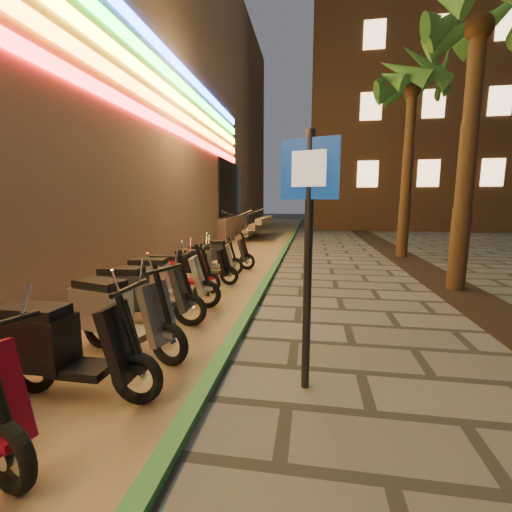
% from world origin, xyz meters
% --- Properties ---
extents(parking_strip, '(3.40, 60.00, 0.01)m').
position_xyz_m(parking_strip, '(-2.60, 10.00, 0.01)').
color(parking_strip, '#8C7251').
rests_on(parking_strip, ground).
extents(green_curb, '(0.18, 60.00, 0.10)m').
position_xyz_m(green_curb, '(-0.90, 10.00, 0.05)').
color(green_curb, '#296F38').
rests_on(green_curb, ground).
extents(planting_strip, '(1.20, 40.00, 0.02)m').
position_xyz_m(planting_strip, '(3.60, 5.00, 0.01)').
color(planting_strip, black).
rests_on(planting_strip, ground).
extents(apartment_block, '(18.00, 16.06, 25.00)m').
position_xyz_m(apartment_block, '(9.00, 32.00, 12.50)').
color(apartment_block, brown).
rests_on(apartment_block, ground).
extents(palm_c, '(2.97, 3.02, 6.91)m').
position_xyz_m(palm_c, '(3.60, 7.00, 5.73)').
color(palm_c, '#472D19').
rests_on(palm_c, ground).
extents(palm_d, '(2.97, 3.02, 7.16)m').
position_xyz_m(palm_d, '(3.60, 12.00, 5.94)').
color(palm_d, '#472D19').
rests_on(palm_d, ground).
extents(pedestrian_sign, '(0.59, 0.21, 2.77)m').
position_xyz_m(pedestrian_sign, '(0.17, 2.06, 1.79)').
color(pedestrian_sign, black).
rests_on(pedestrian_sign, ground).
extents(scooter_6, '(1.80, 0.63, 1.28)m').
position_xyz_m(scooter_6, '(-2.37, 1.47, 0.56)').
color(scooter_6, black).
rests_on(scooter_6, ground).
extents(scooter_7, '(1.83, 0.93, 1.30)m').
position_xyz_m(scooter_7, '(-2.37, 2.55, 0.56)').
color(scooter_7, black).
rests_on(scooter_7, ground).
extents(scooter_8, '(1.82, 0.64, 1.28)m').
position_xyz_m(scooter_8, '(-2.61, 3.60, 0.56)').
color(scooter_8, black).
rests_on(scooter_8, ground).
extents(scooter_9, '(1.80, 0.70, 1.27)m').
position_xyz_m(scooter_9, '(-2.61, 4.55, 0.55)').
color(scooter_9, black).
rests_on(scooter_9, ground).
extents(scooter_10, '(1.64, 0.66, 1.15)m').
position_xyz_m(scooter_10, '(-2.79, 5.56, 0.50)').
color(scooter_10, black).
rests_on(scooter_10, ground).
extents(scooter_11, '(1.58, 0.58, 1.11)m').
position_xyz_m(scooter_11, '(-2.54, 6.65, 0.48)').
color(scooter_11, black).
rests_on(scooter_11, ground).
extents(scooter_12, '(1.55, 0.72, 1.09)m').
position_xyz_m(scooter_12, '(-2.64, 7.60, 0.47)').
color(scooter_12, black).
rests_on(scooter_12, ground).
extents(scooter_13, '(1.60, 0.56, 1.14)m').
position_xyz_m(scooter_13, '(-2.49, 8.62, 0.49)').
color(scooter_13, black).
rests_on(scooter_13, ground).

